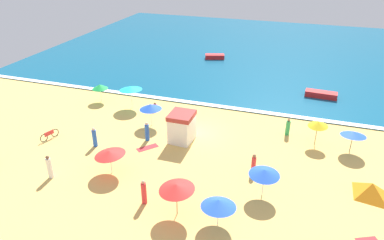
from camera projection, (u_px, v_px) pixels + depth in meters
The scene contains 25 objects.
ground_plane at pixel (197, 135), 30.87m from camera, with size 60.00×60.00×0.00m, color #EDBC60.
ocean_water at pixel (252, 50), 54.47m from camera, with size 60.00×44.00×0.10m, color #0F567A.
wave_breaker_foam at pixel (215, 106), 36.14m from camera, with size 57.00×0.70×0.01m, color white.
lifeguard_cabana at pixel (182, 127), 29.53m from camera, with size 1.95×2.20×2.55m.
beach_umbrella_0 at pixel (318, 124), 28.60m from camera, with size 2.21×2.22×2.23m.
beach_umbrella_1 at pixel (219, 203), 20.51m from camera, with size 2.43×2.46×1.95m.
beach_umbrella_2 at pixel (177, 187), 21.10m from camera, with size 3.02×3.01×2.39m.
beach_umbrella_3 at pixel (264, 172), 22.83m from camera, with size 2.48×2.49×2.10m.
beach_umbrella_4 at pixel (131, 88), 35.01m from camera, with size 3.24×3.24×2.34m.
beach_umbrella_5 at pixel (110, 153), 25.20m from camera, with size 2.30×2.28×1.99m.
beach_umbrella_6 at pixel (100, 87), 36.62m from camera, with size 1.94×1.94×1.90m.
beach_umbrella_7 at pixel (354, 134), 27.72m from camera, with size 2.24×2.26×1.96m.
beach_umbrella_8 at pixel (150, 107), 31.64m from camera, with size 2.64×2.63×2.20m.
beach_tent at pixel (371, 189), 23.41m from camera, with size 2.91×2.95×1.01m.
parked_bicycle at pixel (49, 135), 30.17m from camera, with size 0.58×1.76×0.76m.
beachgoer_0 at pixel (254, 164), 25.67m from camera, with size 0.46×0.46×1.55m.
beachgoer_1 at pixel (155, 107), 35.21m from camera, with size 0.52×0.52×0.85m.
beachgoer_3 at pixel (147, 132), 29.77m from camera, with size 0.49×0.49×1.73m.
beachgoer_4 at pixel (288, 127), 30.66m from camera, with size 0.52×0.52×1.55m.
beachgoer_5 at pixel (50, 167), 25.06m from camera, with size 0.46×0.46×1.83m.
beachgoer_6 at pixel (95, 137), 28.92m from camera, with size 0.49×0.49×1.72m.
beachgoer_7 at pixel (144, 192), 22.61m from camera, with size 0.37×0.37×1.79m.
beach_towel_0 at pixel (147, 148), 29.04m from camera, with size 1.67×1.78×0.01m.
small_boat_0 at pixel (215, 57), 50.15m from camera, with size 2.86×1.84×0.60m.
small_boat_1 at pixel (321, 94), 37.97m from camera, with size 3.35×1.31×0.62m.
Camera 1 is at (8.08, -25.59, 15.32)m, focal length 33.05 mm.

